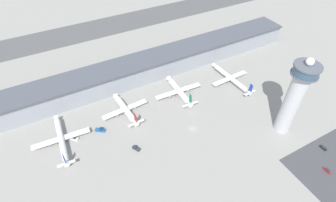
% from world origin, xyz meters
% --- Properties ---
extents(ground_plane, '(1000.00, 1000.00, 0.00)m').
position_xyz_m(ground_plane, '(0.00, 0.00, 0.00)').
color(ground_plane, gray).
extents(terminal_building, '(277.18, 25.00, 17.92)m').
position_xyz_m(terminal_building, '(0.00, 70.00, 9.06)').
color(terminal_building, '#9399A3').
rests_on(terminal_building, ground).
extents(runway_strip, '(415.77, 44.00, 0.01)m').
position_xyz_m(runway_strip, '(0.00, 174.43, 0.00)').
color(runway_strip, '#515154').
rests_on(runway_strip, ground).
extents(control_tower, '(15.89, 15.89, 57.64)m').
position_xyz_m(control_tower, '(54.64, -28.42, 29.59)').
color(control_tower, '#BCBCC1').
rests_on(control_tower, ground).
extents(airplane_gate_alpha, '(37.14, 43.57, 12.07)m').
position_xyz_m(airplane_gate_alpha, '(-81.71, 30.47, 4.04)').
color(airplane_gate_alpha, white).
rests_on(airplane_gate_alpha, ground).
extents(airplane_gate_bravo, '(35.10, 35.50, 13.39)m').
position_xyz_m(airplane_gate_bravo, '(-34.76, 36.49, 4.09)').
color(airplane_gate_bravo, white).
rests_on(airplane_gate_bravo, ground).
extents(airplane_gate_charlie, '(38.60, 36.91, 14.36)m').
position_xyz_m(airplane_gate_charlie, '(9.40, 35.14, 4.59)').
color(airplane_gate_charlie, white).
rests_on(airplane_gate_charlie, ground).
extents(airplane_gate_delta, '(34.77, 45.93, 12.41)m').
position_xyz_m(airplane_gate_delta, '(55.64, 29.14, 4.11)').
color(airplane_gate_delta, silver).
rests_on(airplane_gate_delta, ground).
extents(service_truck_catering, '(4.68, 5.91, 2.47)m').
position_xyz_m(service_truck_catering, '(-41.08, 2.89, 0.85)').
color(service_truck_catering, black).
rests_on(service_truck_catering, ground).
extents(service_truck_fuel, '(7.15, 6.19, 2.78)m').
position_xyz_m(service_truck_fuel, '(-56.45, 28.73, 0.96)').
color(service_truck_fuel, black).
rests_on(service_truck_fuel, ground).
extents(service_truck_baggage, '(5.61, 5.59, 2.72)m').
position_xyz_m(service_truck_baggage, '(-74.00, 29.81, 0.94)').
color(service_truck_baggage, black).
rests_on(service_truck_baggage, ground).
extents(car_maroon_suv, '(1.84, 4.44, 1.52)m').
position_xyz_m(car_maroon_suv, '(65.40, -54.19, 0.59)').
color(car_maroon_suv, black).
rests_on(car_maroon_suv, ground).
extents(car_white_wagon, '(1.73, 4.78, 1.57)m').
position_xyz_m(car_white_wagon, '(52.95, -66.57, 0.61)').
color(car_white_wagon, black).
rests_on(car_white_wagon, ground).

